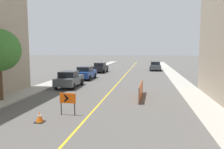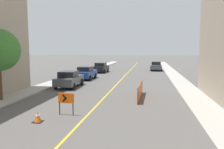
{
  "view_description": "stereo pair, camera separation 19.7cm",
  "coord_description": "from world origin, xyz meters",
  "px_view_note": "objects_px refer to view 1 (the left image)",
  "views": [
    {
      "loc": [
        3.18,
        5.37,
        3.66
      ],
      "look_at": [
        -0.58,
        28.45,
        1.0
      ],
      "focal_mm": 35.0,
      "sensor_mm": 36.0,
      "label": 1
    },
    {
      "loc": [
        3.38,
        5.4,
        3.66
      ],
      "look_at": [
        -0.58,
        28.45,
        1.0
      ],
      "focal_mm": 35.0,
      "sensor_mm": 36.0,
      "label": 2
    }
  ],
  "objects_px": {
    "arrow_barricade_primary": "(68,99)",
    "parked_car_curb_far": "(100,67)",
    "parked_car_curb_mid": "(86,73)",
    "traffic_cone_fourth": "(40,117)",
    "parked_car_opposite_side": "(155,66)",
    "parked_car_curb_near": "(69,79)"
  },
  "relations": [
    {
      "from": "parked_car_curb_mid",
      "to": "parked_car_curb_far",
      "type": "xyz_separation_m",
      "value": [
        0.06,
        8.32,
        0.0
      ]
    },
    {
      "from": "arrow_barricade_primary",
      "to": "parked_car_opposite_side",
      "type": "relative_size",
      "value": 0.29
    },
    {
      "from": "parked_car_curb_near",
      "to": "arrow_barricade_primary",
      "type": "bearing_deg",
      "value": -72.97
    },
    {
      "from": "arrow_barricade_primary",
      "to": "parked_car_curb_near",
      "type": "xyz_separation_m",
      "value": [
        -3.18,
        8.84,
        -0.1
      ]
    },
    {
      "from": "arrow_barricade_primary",
      "to": "traffic_cone_fourth",
      "type": "bearing_deg",
      "value": -123.13
    },
    {
      "from": "parked_car_curb_mid",
      "to": "parked_car_opposite_side",
      "type": "relative_size",
      "value": 1.0
    },
    {
      "from": "parked_car_curb_mid",
      "to": "parked_car_opposite_side",
      "type": "distance_m",
      "value": 15.87
    },
    {
      "from": "traffic_cone_fourth",
      "to": "parked_car_curb_mid",
      "type": "relative_size",
      "value": 0.12
    },
    {
      "from": "parked_car_opposite_side",
      "to": "parked_car_curb_near",
      "type": "bearing_deg",
      "value": -115.23
    },
    {
      "from": "traffic_cone_fourth",
      "to": "parked_car_curb_far",
      "type": "bearing_deg",
      "value": 95.11
    },
    {
      "from": "parked_car_curb_far",
      "to": "parked_car_curb_mid",
      "type": "bearing_deg",
      "value": -88.57
    },
    {
      "from": "parked_car_curb_far",
      "to": "parked_car_curb_near",
      "type": "bearing_deg",
      "value": -88.2
    },
    {
      "from": "traffic_cone_fourth",
      "to": "parked_car_opposite_side",
      "type": "xyz_separation_m",
      "value": [
        6.7,
        29.23,
        0.54
      ]
    },
    {
      "from": "traffic_cone_fourth",
      "to": "parked_car_opposite_side",
      "type": "relative_size",
      "value": 0.12
    },
    {
      "from": "parked_car_curb_far",
      "to": "parked_car_opposite_side",
      "type": "relative_size",
      "value": 1.01
    },
    {
      "from": "parked_car_opposite_side",
      "to": "arrow_barricade_primary",
      "type": "bearing_deg",
      "value": -101.75
    },
    {
      "from": "arrow_barricade_primary",
      "to": "parked_car_curb_far",
      "type": "relative_size",
      "value": 0.29
    },
    {
      "from": "parked_car_curb_near",
      "to": "parked_car_curb_mid",
      "type": "xyz_separation_m",
      "value": [
        -0.05,
        5.89,
        0.0
      ]
    },
    {
      "from": "arrow_barricade_primary",
      "to": "parked_car_opposite_side",
      "type": "bearing_deg",
      "value": 80.65
    },
    {
      "from": "arrow_barricade_primary",
      "to": "parked_car_curb_mid",
      "type": "distance_m",
      "value": 15.08
    },
    {
      "from": "arrow_barricade_primary",
      "to": "parked_car_curb_near",
      "type": "bearing_deg",
      "value": 112.01
    },
    {
      "from": "parked_car_curb_near",
      "to": "parked_car_opposite_side",
      "type": "height_order",
      "value": "same"
    }
  ]
}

